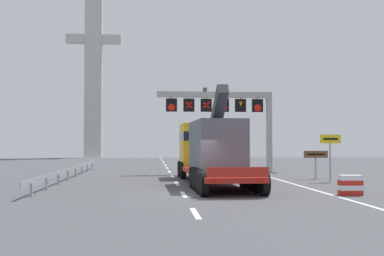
% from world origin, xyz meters
% --- Properties ---
extents(ground, '(112.00, 112.00, 0.00)m').
position_xyz_m(ground, '(0.00, 0.00, 0.00)').
color(ground, '#4C4C51').
extents(lane_markings, '(0.20, 73.14, 0.01)m').
position_xyz_m(lane_markings, '(-0.42, 29.27, 0.01)').
color(lane_markings, silver).
rests_on(lane_markings, ground).
extents(edge_line_right, '(0.20, 63.00, 0.01)m').
position_xyz_m(edge_line_right, '(6.20, 12.00, 0.01)').
color(edge_line_right, silver).
rests_on(edge_line_right, ground).
extents(overhead_lane_gantry, '(9.28, 0.90, 6.66)m').
position_xyz_m(overhead_lane_gantry, '(4.16, 15.23, 5.06)').
color(overhead_lane_gantry, '#9EA0A5').
rests_on(overhead_lane_gantry, ground).
extents(heavy_haul_truck_red, '(3.34, 14.12, 5.30)m').
position_xyz_m(heavy_haul_truck_red, '(1.54, 6.38, 1.99)').
color(heavy_haul_truck_red, red).
rests_on(heavy_haul_truck_red, ground).
extents(exit_sign_yellow, '(1.27, 0.15, 2.85)m').
position_xyz_m(exit_sign_yellow, '(8.94, 6.44, 2.11)').
color(exit_sign_yellow, '#9EA0A5').
rests_on(exit_sign_yellow, ground).
extents(tourist_info_sign_brown, '(1.60, 0.15, 1.83)m').
position_xyz_m(tourist_info_sign_brown, '(8.85, 8.80, 1.41)').
color(tourist_info_sign_brown, '#9EA0A5').
rests_on(tourist_info_sign_brown, ground).
extents(crash_barrier_striped, '(1.00, 0.51, 0.90)m').
position_xyz_m(crash_barrier_striped, '(7.01, -1.02, 0.45)').
color(crash_barrier_striped, red).
rests_on(crash_barrier_striped, ground).
extents(guardrail_left, '(0.13, 24.42, 0.76)m').
position_xyz_m(guardrail_left, '(-7.14, 10.21, 0.56)').
color(guardrail_left, '#999EA3').
rests_on(guardrail_left, ground).
extents(bridge_pylon_distant, '(9.00, 2.00, 31.72)m').
position_xyz_m(bridge_pylon_distant, '(-11.55, 58.76, 16.25)').
color(bridge_pylon_distant, '#B7B7B2').
rests_on(bridge_pylon_distant, ground).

